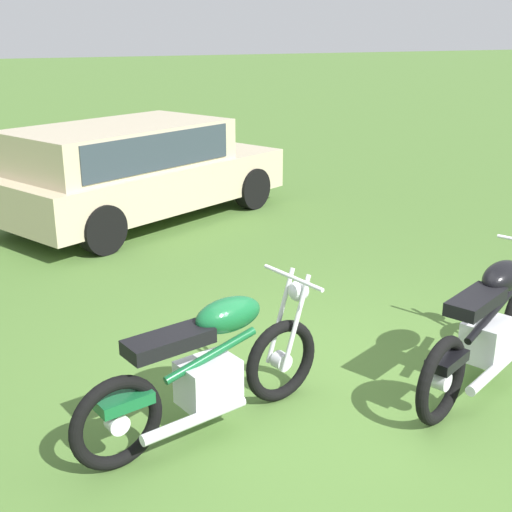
{
  "coord_description": "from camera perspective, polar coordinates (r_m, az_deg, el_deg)",
  "views": [
    {
      "loc": [
        -2.54,
        -4.08,
        2.74
      ],
      "look_at": [
        0.0,
        1.73,
        0.57
      ],
      "focal_mm": 47.35,
      "sensor_mm": 36.0,
      "label": 1
    }
  ],
  "objects": [
    {
      "name": "motorcycle_green",
      "position": [
        4.76,
        -4.0,
        -9.44
      ],
      "size": [
        1.99,
        0.85,
        1.02
      ],
      "rotation": [
        0.0,
        0.0,
        0.25
      ],
      "color": "black",
      "rests_on": "ground"
    },
    {
      "name": "motorcycle_black",
      "position": [
        5.66,
        19.07,
        -5.64
      ],
      "size": [
        1.99,
        1.16,
        1.02
      ],
      "rotation": [
        0.0,
        0.0,
        0.44
      ],
      "color": "black",
      "rests_on": "ground"
    },
    {
      "name": "car_beige",
      "position": [
        9.96,
        -10.39,
        7.58
      ],
      "size": [
        4.68,
        3.57,
        1.43
      ],
      "rotation": [
        0.0,
        0.0,
        0.46
      ],
      "color": "#BCAD8C",
      "rests_on": "ground"
    },
    {
      "name": "ground_plane",
      "position": [
        5.53,
        7.33,
        -10.97
      ],
      "size": [
        120.0,
        120.0,
        0.0
      ],
      "primitive_type": "plane",
      "color": "#476B2D"
    }
  ]
}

